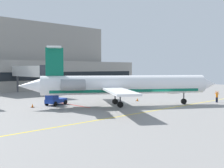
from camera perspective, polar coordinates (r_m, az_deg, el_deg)
The scene contains 10 objects.
ground at distance 42.13m, azimuth 10.83°, elevation -4.69°, with size 120.00×120.00×0.11m.
terminal_building at distance 81.39m, azimuth -17.23°, elevation 4.25°, with size 73.68×16.34×19.01m.
jet_bridge_east at distance 61.99m, azimuth -16.46°, elevation 2.51°, with size 2.40×16.89×6.43m.
regional_jet at distance 41.55m, azimuth 2.09°, elevation -0.21°, with size 27.85×21.68×8.88m.
baggage_tug at distance 65.60m, azimuth -5.16°, elevation -0.91°, with size 3.09×3.30×2.12m.
pushback_tractor at distance 43.49m, azimuth -11.99°, elevation -3.08°, with size 3.98×2.96×2.17m.
belt_loader at distance 65.82m, azimuth 11.57°, elevation -0.92°, with size 2.93×3.62×2.17m.
marshaller at distance 49.20m, azimuth 21.19°, elevation -2.48°, with size 0.34×0.83×1.95m.
safety_cone_alpha at distance 41.79m, azimuth -16.38°, elevation -4.42°, with size 0.47×0.47×0.55m.
safety_cone_bravo at distance 48.12m, azimuth 5.34°, elevation -3.29°, with size 0.47×0.47×0.55m.
Camera 1 is at (-33.62, -24.71, 5.78)m, focal length 43.47 mm.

